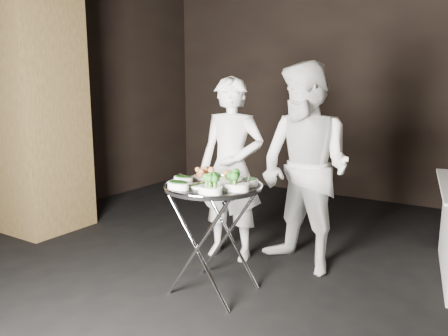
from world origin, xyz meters
The scene contains 17 objects.
floor centered at (0.00, 0.00, -0.03)m, with size 6.00×7.00×0.05m, color black.
wall_back centered at (0.00, 3.52, 1.50)m, with size 6.00×0.05×3.00m, color black.
column_left centered at (-2.58, 0.30, 1.50)m, with size 0.80×0.80×3.00m, color #4E3A1C.
tray_stand centered at (-0.09, 0.01, 0.47)m, with size 0.57×0.48×0.83m.
serving_tray centered at (-0.09, 0.01, 0.84)m, with size 0.74×0.74×0.04m.
potato_plate_a centered at (-0.28, 0.17, 0.88)m, with size 0.20×0.20×0.07m.
potato_plate_b centered at (-0.04, 0.21, 0.88)m, with size 0.22×0.22×0.08m.
greens_bowl centered at (0.15, 0.12, 0.88)m, with size 0.13×0.13×0.08m.
asparagus_plate_a centered at (-0.10, 0.00, 0.86)m, with size 0.21×0.17×0.04m.
asparagus_plate_b centered at (-0.13, -0.13, 0.86)m, with size 0.21×0.16×0.04m.
spinach_bowl_a centered at (-0.32, -0.05, 0.88)m, with size 0.18×0.12×0.07m.
spinach_bowl_b centered at (-0.23, -0.24, 0.88)m, with size 0.19×0.13×0.07m.
broccoli_bowl_a centered at (0.14, -0.05, 0.89)m, with size 0.22×0.17×0.08m.
broccoli_bowl_b centered at (0.04, -0.22, 0.88)m, with size 0.23×0.19×0.08m.
serving_utensils centered at (-0.07, 0.08, 0.90)m, with size 0.59×0.45×0.01m.
waiter_left centered at (-0.35, 0.69, 0.83)m, with size 0.60×0.40×1.66m, color silver.
waiter_right centered at (0.32, 0.79, 0.89)m, with size 0.86×0.67×1.77m, color silver.
Camera 1 is at (1.67, -2.62, 1.57)m, focal length 35.00 mm.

